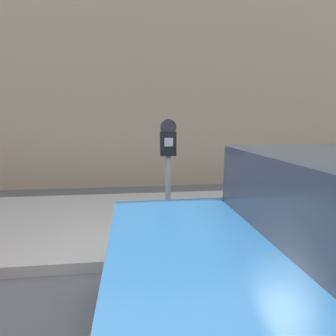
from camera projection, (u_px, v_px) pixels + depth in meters
name	position (u px, v px, depth m)	size (l,w,h in m)	color
ground_plane	(196.00, 318.00, 2.27)	(60.00, 60.00, 0.00)	slate
sidewalk	(168.00, 218.00, 4.41)	(24.00, 2.80, 0.14)	#BCB7AD
building_facade	(156.00, 93.00, 6.59)	(24.00, 0.30, 4.73)	tan
parking_meter	(168.00, 156.00, 3.33)	(0.20, 0.16, 1.58)	gray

